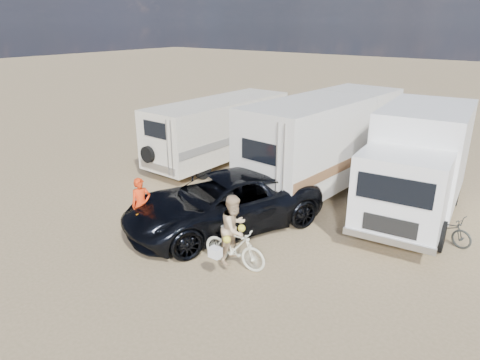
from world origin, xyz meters
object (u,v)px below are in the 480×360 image
Objects in this scene: dark_suv at (222,202)px; rider_woman at (234,235)px; rider_man at (142,210)px; crate at (227,232)px; rv_left at (219,132)px; box_truck at (416,166)px; bike_woman at (234,247)px; rv_main at (323,144)px; cooler at (236,197)px; bike_parked at (443,227)px; bike_man at (143,220)px.

rider_woman is (1.63, -1.53, 0.06)m from dark_suv.
crate is at bearing -32.88° from rider_man.
box_truck reaches higher than rv_left.
bike_woman is (1.63, -1.53, -0.30)m from dark_suv.
rv_left is (-5.15, 0.29, -0.34)m from rv_main.
box_truck is 1.02× the size of dark_suv.
rv_left reaches higher than cooler.
rider_man is at bearing -140.66° from box_truck.
bike_woman is 1.64m from crate.
rider_man is at bearing -146.25° from crate.
box_truck reaches higher than rv_main.
rider_man reaches higher than bike_parked.
bike_parked is at bearing -46.56° from box_truck.
rider_man is at bearing 0.00° from bike_man.
rider_woman reaches higher than cooler.
box_truck reaches higher than cooler.
dark_suv reaches higher than bike_woman.
box_truck is 6.16m from crate.
dark_suv is 0.92m from crate.
crate is (-1.13, 1.13, -0.72)m from rider_woman.
bike_woman is 0.35m from rider_woman.
rv_left is 8.67m from box_truck.
rv_main is 12.75× the size of cooler.
dark_suv is at bearing 141.64° from crate.
dark_suv is at bearing 41.59° from rider_woman.
rv_left is 1.17× the size of box_truck.
rider_woman reaches higher than bike_parked.
dark_suv is 3.37× the size of rider_woman.
box_truck is at bearing -4.37° from rv_left.
rider_woman is at bearing -95.27° from bike_woman.
bike_man is 1.12× the size of rider_man.
box_truck is at bearing 40.00° from cooler.
bike_parked is 6.17m from crate.
rider_woman is at bearing -121.31° from box_truck.
bike_woman is 3.21m from rider_man.
cooler is at bearing -160.54° from box_truck.
dark_suv is at bearing -95.71° from rv_main.
cooler is at bearing 138.35° from dark_suv.
bike_man is at bearing 89.08° from rider_woman.
bike_man is at bearing -105.65° from rv_main.
rider_woman reaches higher than rider_man.
bike_man is at bearing 0.00° from rider_man.
rv_left is 4.04× the size of rider_woman.
crate is (4.77, -5.47, -1.20)m from rv_left.
rv_left is 4.03× the size of bike_man.
rider_man is at bearing -105.65° from rv_main.
crate is (-5.09, -3.48, -0.27)m from bike_parked.
rv_main reaches higher than rider_woman.
bike_man is 3.23m from rider_woman.
rv_left reaches higher than rider_man.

